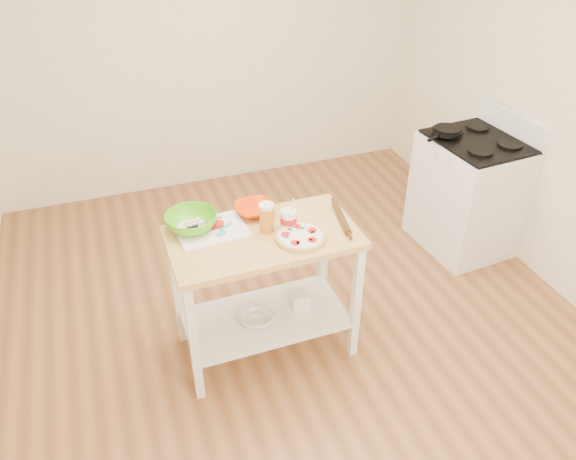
# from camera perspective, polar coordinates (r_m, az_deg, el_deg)

# --- Properties ---
(room_shell) EXTENTS (4.04, 4.54, 2.74)m
(room_shell) POSITION_cam_1_polar(r_m,az_deg,el_deg) (3.21, 0.48, 8.24)
(room_shell) COLOR #9B6339
(room_shell) RESTS_ON ground
(prep_island) EXTENTS (1.11, 0.61, 0.90)m
(prep_island) POSITION_cam_1_polar(r_m,az_deg,el_deg) (3.41, -2.43, -4.01)
(prep_island) COLOR #DBAB5A
(prep_island) RESTS_ON ground
(gas_stove) EXTENTS (0.69, 0.79, 1.11)m
(gas_stove) POSITION_cam_1_polar(r_m,az_deg,el_deg) (4.73, 17.82, 3.57)
(gas_stove) COLOR white
(gas_stove) RESTS_ON ground
(skillet) EXTENTS (0.35, 0.23, 0.03)m
(skillet) POSITION_cam_1_polar(r_m,az_deg,el_deg) (4.51, 15.82, 9.63)
(skillet) COLOR black
(skillet) RESTS_ON gas_stove
(pizza) EXTENTS (0.29, 0.29, 0.05)m
(pizza) POSITION_cam_1_polar(r_m,az_deg,el_deg) (3.22, 1.25, -0.66)
(pizza) COLOR #E6B262
(pizza) RESTS_ON prep_island
(cutting_board) EXTENTS (0.42, 0.33, 0.04)m
(cutting_board) POSITION_cam_1_polar(r_m,az_deg,el_deg) (3.32, -7.84, 0.05)
(cutting_board) COLOR white
(cutting_board) RESTS_ON prep_island
(spatula) EXTENTS (0.12, 0.12, 0.01)m
(spatula) POSITION_cam_1_polar(r_m,az_deg,el_deg) (3.30, -6.53, 0.04)
(spatula) COLOR #3FAAAB
(spatula) RESTS_ON cutting_board
(knife) EXTENTS (0.26, 0.10, 0.01)m
(knife) POSITION_cam_1_polar(r_m,az_deg,el_deg) (3.35, -9.26, 0.37)
(knife) COLOR silver
(knife) RESTS_ON cutting_board
(orange_bowl) EXTENTS (0.24, 0.24, 0.06)m
(orange_bowl) POSITION_cam_1_polar(r_m,az_deg,el_deg) (3.45, -3.43, 2.13)
(orange_bowl) COLOR #ED3D01
(orange_bowl) RESTS_ON prep_island
(green_bowl) EXTENTS (0.39, 0.39, 0.10)m
(green_bowl) POSITION_cam_1_polar(r_m,az_deg,el_deg) (3.34, -9.80, 0.87)
(green_bowl) COLOR #56BC15
(green_bowl) RESTS_ON prep_island
(beer_pint) EXTENTS (0.09, 0.09, 0.18)m
(beer_pint) POSITION_cam_1_polar(r_m,az_deg,el_deg) (3.26, -2.18, 1.32)
(beer_pint) COLOR orange
(beer_pint) RESTS_ON prep_island
(yogurt_tub) EXTENTS (0.10, 0.10, 0.21)m
(yogurt_tub) POSITION_cam_1_polar(r_m,az_deg,el_deg) (3.29, 0.05, 1.12)
(yogurt_tub) COLOR white
(yogurt_tub) RESTS_ON prep_island
(rolling_pin) EXTENTS (0.10, 0.34, 0.04)m
(rolling_pin) POSITION_cam_1_polar(r_m,az_deg,el_deg) (3.39, 5.44, 1.26)
(rolling_pin) COLOR #533013
(rolling_pin) RESTS_ON prep_island
(shelf_glass_bowl) EXTENTS (0.23, 0.23, 0.07)m
(shelf_glass_bowl) POSITION_cam_1_polar(r_m,az_deg,el_deg) (3.60, -3.22, -8.93)
(shelf_glass_bowl) COLOR silver
(shelf_glass_bowl) RESTS_ON prep_island
(shelf_bin) EXTENTS (0.12, 0.12, 0.11)m
(shelf_bin) POSITION_cam_1_polar(r_m,az_deg,el_deg) (3.70, 1.17, -7.09)
(shelf_bin) COLOR white
(shelf_bin) RESTS_ON prep_island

